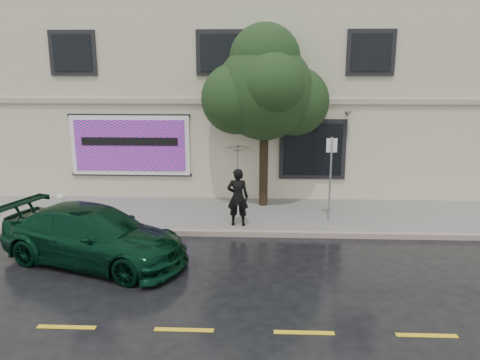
{
  "coord_description": "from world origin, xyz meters",
  "views": [
    {
      "loc": [
        1.36,
        -11.17,
        4.68
      ],
      "look_at": [
        0.79,
        2.2,
        1.49
      ],
      "focal_mm": 35.0,
      "sensor_mm": 36.0,
      "label": 1
    }
  ],
  "objects_px": {
    "car": "(93,236)",
    "fire_hydrant": "(62,208)",
    "street_tree": "(264,92)",
    "pedestrian": "(238,197)"
  },
  "relations": [
    {
      "from": "pedestrian",
      "to": "fire_hydrant",
      "type": "distance_m",
      "value": 5.37
    },
    {
      "from": "street_tree",
      "to": "car",
      "type": "bearing_deg",
      "value": -131.74
    },
    {
      "from": "car",
      "to": "street_tree",
      "type": "bearing_deg",
      "value": -22.54
    },
    {
      "from": "car",
      "to": "pedestrian",
      "type": "relative_size",
      "value": 2.78
    },
    {
      "from": "street_tree",
      "to": "fire_hydrant",
      "type": "bearing_deg",
      "value": -161.64
    },
    {
      "from": "car",
      "to": "fire_hydrant",
      "type": "relative_size",
      "value": 5.55
    },
    {
      "from": "car",
      "to": "street_tree",
      "type": "xyz_separation_m",
      "value": [
        4.19,
        4.7,
        3.25
      ]
    },
    {
      "from": "car",
      "to": "pedestrian",
      "type": "distance_m",
      "value": 4.27
    },
    {
      "from": "car",
      "to": "fire_hydrant",
      "type": "bearing_deg",
      "value": 55.01
    },
    {
      "from": "pedestrian",
      "to": "fire_hydrant",
      "type": "height_order",
      "value": "pedestrian"
    }
  ]
}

